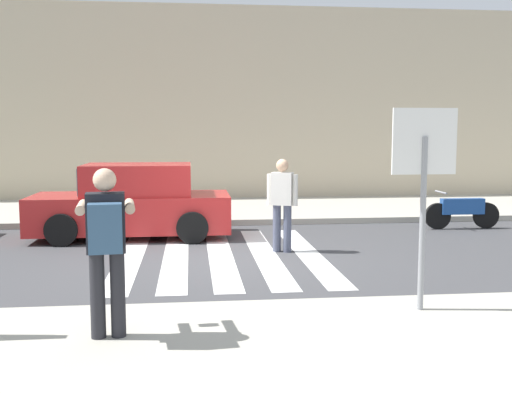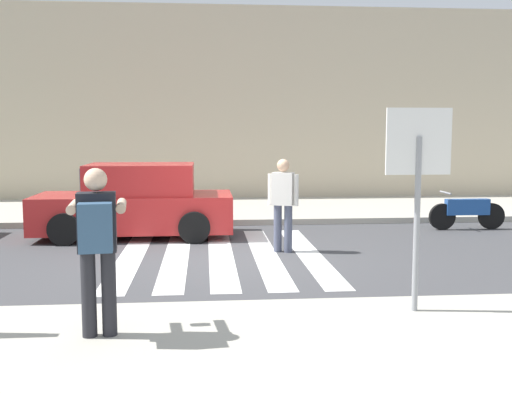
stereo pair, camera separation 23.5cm
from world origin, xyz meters
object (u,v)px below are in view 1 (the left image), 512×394
pedestrian_crossing (282,200)px  motorcycle (462,211)px  photographer_with_backpack (106,238)px  parked_car_red (133,203)px  stop_sign (424,164)px

pedestrian_crossing → motorcycle: (4.51, 2.18, -0.56)m
photographer_with_backpack → pedestrian_crossing: bearing=62.4°
pedestrian_crossing → parked_car_red: size_ratio=0.42×
stop_sign → pedestrian_crossing: 4.41m
pedestrian_crossing → motorcycle: pedestrian_crossing is taller
photographer_with_backpack → motorcycle: photographer_with_backpack is taller
parked_car_red → photographer_with_backpack: bearing=-86.9°
stop_sign → motorcycle: (3.52, 6.38, -1.44)m
photographer_with_backpack → motorcycle: (7.03, 7.00, -0.75)m
photographer_with_backpack → parked_car_red: bearing=93.1°
stop_sign → photographer_with_backpack: (-3.52, -0.61, -0.68)m
stop_sign → photographer_with_backpack: stop_sign is taller
parked_car_red → motorcycle: parked_car_red is taller
stop_sign → pedestrian_crossing: bearing=103.3°
stop_sign → motorcycle: bearing=61.2°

